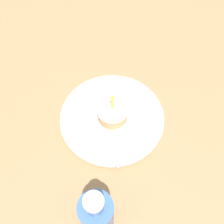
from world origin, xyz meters
The scene contains 5 objects.
ground_plane centered at (0.00, 0.00, -0.02)m, with size 2.40×2.40×0.04m.
plate centered at (-0.01, -0.02, 0.01)m, with size 0.29×0.29×0.02m.
cake_slice centered at (-0.02, -0.02, 0.04)m, with size 0.09×0.09×0.11m.
fork centered at (-0.10, -0.01, 0.02)m, with size 0.14×0.11×0.00m.
bottle centered at (-0.28, 0.00, 0.09)m, with size 0.07×0.07×0.22m.
Camera 1 is at (-0.37, -0.03, 0.66)m, focal length 42.00 mm.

